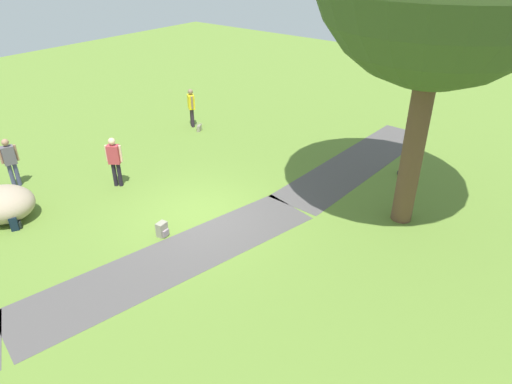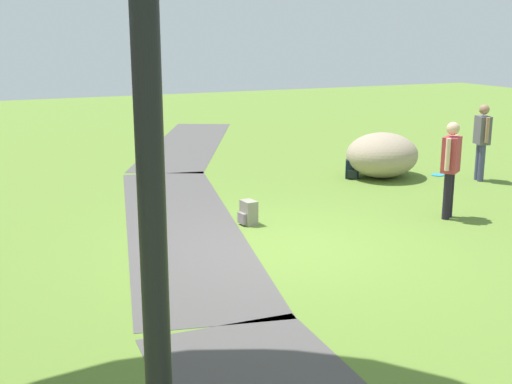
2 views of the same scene
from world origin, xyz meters
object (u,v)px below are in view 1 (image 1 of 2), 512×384
Objects in this scene: man_near_boulder at (114,159)px; spare_backpack_on_lawn at (162,230)px; handbag_on_grass at (199,128)px; frisbee_on_grass at (1,199)px; backpack_by_boulder at (15,223)px; passerby_on_path at (10,160)px; lawn_boulder at (3,204)px; woman_with_handbag at (191,105)px; lamp_post at (411,110)px.

spare_backpack_on_lawn is (1.03, 3.25, -0.76)m from man_near_boulder.
handbag_on_grass is at bearing -143.01° from spare_backpack_on_lawn.
man_near_boulder is 4.11× the size of spare_backpack_on_lawn.
handbag_on_grass is at bearing 174.32° from frisbee_on_grass.
handbag_on_grass is 0.92× the size of backpack_by_boulder.
man_near_boulder reaches higher than spare_backpack_on_lawn.
spare_backpack_on_lawn is at bearing 99.86° from passerby_on_path.
man_near_boulder is 3.49m from spare_backpack_on_lawn.
passerby_on_path is 7.19m from handbag_on_grass.
backpack_by_boulder is (0.11, 0.68, -0.29)m from lawn_boulder.
woman_with_handbag is at bearing -168.68° from backpack_by_boulder.
passerby_on_path is (7.23, -0.67, 0.02)m from woman_with_handbag.
handbag_on_grass is (1.36, -8.08, -2.11)m from lamp_post.
lawn_boulder is 1.41× the size of woman_with_handbag.
man_near_boulder reaches higher than handbag_on_grass.
man_near_boulder is 4.11× the size of backpack_by_boulder.
spare_backpack_on_lawn is (-1.01, 5.79, -0.74)m from passerby_on_path.
frisbee_on_grass is (0.75, 0.48, -0.92)m from passerby_on_path.
woman_with_handbag is 3.98× the size of spare_backpack_on_lawn.
backpack_by_boulder is at bearing -35.79° from lamp_post.
backpack_by_boulder is at bearing -2.92° from man_near_boulder.
handbag_on_grass is 7.83m from frisbee_on_grass.
backpack_by_boulder and spare_backpack_on_lawn have the same top height.
woman_with_handbag is (-8.39, -1.02, 0.43)m from lawn_boulder.
backpack_by_boulder reaches higher than handbag_on_grass.
handbag_on_grass is (0.20, 0.58, -0.78)m from woman_with_handbag.
lamp_post is 12.92m from frisbee_on_grass.
passerby_on_path reaches higher than frisbee_on_grass.
spare_backpack_on_lawn is 5.60m from frisbee_on_grass.
passerby_on_path reaches higher than lawn_boulder.
frisbee_on_grass is (7.98, -0.19, -0.91)m from woman_with_handbag.
man_near_boulder is 1.02× the size of passerby_on_path.
woman_with_handbag is 5.69× the size of frisbee_on_grass.
handbag_on_grass is 8.37m from backpack_by_boulder.
handbag_on_grass is 1.31× the size of frisbee_on_grass.
handbag_on_grass is (-8.19, -0.44, -0.34)m from lawn_boulder.
backpack_by_boulder is at bearing 81.12° from lawn_boulder.
woman_with_handbag is at bearing -140.56° from spare_backpack_on_lawn.
backpack_by_boulder is at bearing 11.32° from woman_with_handbag.
passerby_on_path is 4.05× the size of backpack_by_boulder.
lawn_boulder is at bearing 71.60° from frisbee_on_grass.
backpack_by_boulder is 1.00× the size of spare_backpack_on_lawn.
passerby_on_path is 4.41× the size of handbag_on_grass.
lamp_post reaches higher than passerby_on_path.
handbag_on_grass is (-7.03, 1.25, -0.79)m from passerby_on_path.
passerby_on_path is at bearing -48.05° from lamp_post.
backpack_by_boulder is 1.43× the size of frisbee_on_grass.
passerby_on_path reaches higher than spare_backpack_on_lawn.
spare_backpack_on_lawn is (6.03, 4.54, 0.05)m from handbag_on_grass.
passerby_on_path is at bearing -51.31° from man_near_boulder.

